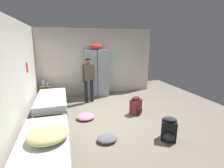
{
  "coord_description": "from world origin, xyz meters",
  "views": [
    {
      "loc": [
        -1.32,
        -4.23,
        2.15
      ],
      "look_at": [
        0.0,
        0.24,
        0.95
      ],
      "focal_mm": 26.46,
      "sensor_mm": 36.0,
      "label": 1
    }
  ],
  "objects": [
    {
      "name": "backpack_maroon",
      "position": [
        0.71,
        0.05,
        0.26
      ],
      "size": [
        0.4,
        0.41,
        0.55
      ],
      "color": "maroon",
      "rests_on": "ground_plane"
    },
    {
      "name": "room_backdrop",
      "position": [
        -1.18,
        1.22,
        1.33
      ],
      "size": [
        4.75,
        4.92,
        2.66
      ],
      "color": "beige",
      "rests_on": "ground_plane"
    },
    {
      "name": "bedding_heap",
      "position": [
        -1.66,
        -1.48,
        0.6
      ],
      "size": [
        0.71,
        0.67,
        0.22
      ],
      "color": "#D1C67F",
      "rests_on": "bed_left_front"
    },
    {
      "name": "locker_bank",
      "position": [
        -0.08,
        2.15,
        0.97
      ],
      "size": [
        0.9,
        0.55,
        2.07
      ],
      "color": "#8C99A3",
      "rests_on": "ground_plane"
    },
    {
      "name": "ground_plane",
      "position": [
        0.0,
        0.0,
        0.0
      ],
      "size": [
        7.78,
        7.78,
        0.0
      ],
      "primitive_type": "plane",
      "color": "gray"
    },
    {
      "name": "clothes_pile_pink",
      "position": [
        -0.81,
        0.15,
        0.07
      ],
      "size": [
        0.51,
        0.48,
        0.13
      ],
      "color": "pink",
      "rests_on": "ground_plane"
    },
    {
      "name": "clothes_pile_grey",
      "position": [
        -0.51,
        -1.09,
        0.07
      ],
      "size": [
        0.46,
        0.39,
        0.13
      ],
      "color": "slate",
      "rests_on": "ground_plane"
    },
    {
      "name": "bed_left_front",
      "position": [
        -1.76,
        -1.41,
        0.38
      ],
      "size": [
        0.9,
        1.9,
        0.49
      ],
      "color": "gray",
      "rests_on": "ground_plane"
    },
    {
      "name": "bed_left_rear",
      "position": [
        -1.76,
        1.02,
        0.38
      ],
      "size": [
        0.9,
        1.9,
        0.49
      ],
      "color": "gray",
      "rests_on": "ground_plane"
    },
    {
      "name": "lotion_bottle",
      "position": [
        -1.94,
        2.13,
        0.64
      ],
      "size": [
        0.06,
        0.06,
        0.16
      ],
      "color": "white",
      "rests_on": "shelf_unit"
    },
    {
      "name": "backpack_black",
      "position": [
        0.83,
        -1.43,
        0.26
      ],
      "size": [
        0.4,
        0.41,
        0.55
      ],
      "color": "black",
      "rests_on": "ground_plane"
    },
    {
      "name": "person_traveler",
      "position": [
        -0.5,
        1.48,
        0.97
      ],
      "size": [
        0.49,
        0.28,
        1.6
      ],
      "color": "black",
      "rests_on": "ground_plane"
    },
    {
      "name": "shelf_unit",
      "position": [
        -2.01,
        2.17,
        0.35
      ],
      "size": [
        0.38,
        0.3,
        0.57
      ],
      "color": "#99704C",
      "rests_on": "ground_plane"
    },
    {
      "name": "water_bottle",
      "position": [
        -2.09,
        2.19,
        0.68
      ],
      "size": [
        0.07,
        0.07,
        0.23
      ],
      "color": "#B2DBEA",
      "rests_on": "shelf_unit"
    }
  ]
}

